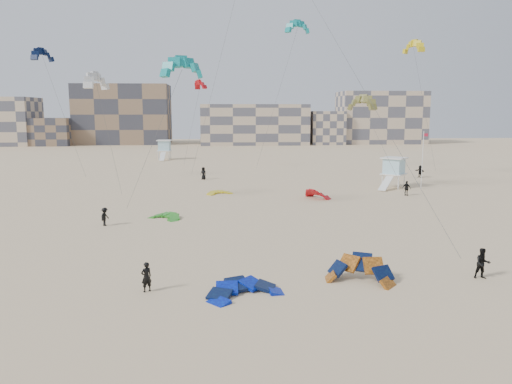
{
  "coord_description": "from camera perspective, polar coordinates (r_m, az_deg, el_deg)",
  "views": [
    {
      "loc": [
        0.22,
        -23.32,
        9.76
      ],
      "look_at": [
        2.21,
        6.0,
        5.04
      ],
      "focal_mm": 35.0,
      "sensor_mm": 36.0,
      "label": 1
    }
  ],
  "objects": [
    {
      "name": "condo_fill_left",
      "position": [
        159.54,
        -22.37,
        6.39
      ],
      "size": [
        12.0,
        10.0,
        8.0
      ],
      "primitive_type": "cube",
      "color": "#81674E",
      "rests_on": "ground"
    },
    {
      "name": "lifeguard_tower_near",
      "position": [
        67.13,
        15.47,
        2.14
      ],
      "size": [
        3.95,
        5.96,
        3.97
      ],
      "rotation": [
        0.0,
        0.0,
        -0.69
      ],
      "color": "white",
      "rests_on": "ground"
    },
    {
      "name": "kite_fly_yellow",
      "position": [
        75.69,
        17.56,
        15.43
      ],
      "size": [
        7.38,
        4.44,
        18.74
      ],
      "rotation": [
        0.0,
        0.0,
        -1.1
      ],
      "color": "gold",
      "rests_on": "ground"
    },
    {
      "name": "kitesurfer_c",
      "position": [
        45.16,
        -16.89,
        -2.71
      ],
      "size": [
        0.9,
        1.17,
        1.6
      ],
      "primitive_type": "imported",
      "rotation": [
        0.0,
        0.0,
        1.24
      ],
      "color": "black",
      "rests_on": "ground"
    },
    {
      "name": "condo_mid",
      "position": [
        153.67,
        -0.23,
        7.73
      ],
      "size": [
        32.0,
        16.0,
        12.0
      ],
      "primitive_type": "cube",
      "color": "#C4AC90",
      "rests_on": "ground"
    },
    {
      "name": "kitesurfer_e",
      "position": [
        73.24,
        -6.03,
        2.14
      ],
      "size": [
        1.05,
        0.88,
        1.82
      ],
      "primitive_type": "imported",
      "rotation": [
        0.0,
        0.0,
        -0.41
      ],
      "color": "black",
      "rests_on": "ground"
    },
    {
      "name": "kitesurfer_f",
      "position": [
        78.98,
        18.24,
        2.25
      ],
      "size": [
        1.23,
        1.79,
        1.86
      ],
      "primitive_type": "imported",
      "rotation": [
        0.0,
        0.0,
        -1.13
      ],
      "color": "black",
      "rests_on": "ground"
    },
    {
      "name": "ground",
      "position": [
        25.28,
        -4.2,
        -13.61
      ],
      "size": [
        320.0,
        320.0,
        0.0
      ],
      "primitive_type": "plane",
      "color": "#CFB78B",
      "rests_on": "ground"
    },
    {
      "name": "condo_east",
      "position": [
        163.11,
        14.04,
        8.25
      ],
      "size": [
        26.0,
        14.0,
        16.0
      ],
      "primitive_type": "cube",
      "color": "#C4AC90",
      "rests_on": "ground"
    },
    {
      "name": "flagpole",
      "position": [
        66.98,
        18.5,
        3.63
      ],
      "size": [
        0.6,
        0.09,
        7.36
      ],
      "color": "white",
      "rests_on": "ground"
    },
    {
      "name": "kite_fly_navy",
      "position": [
        74.65,
        -23.24,
        14.1
      ],
      "size": [
        7.58,
        4.42,
        17.4
      ],
      "rotation": [
        0.0,
        0.0,
        1.06
      ],
      "color": "#081D3B",
      "rests_on": "ground"
    },
    {
      "name": "kite_fly_olive",
      "position": [
        63.32,
        12.02,
        9.79
      ],
      "size": [
        5.39,
        10.63,
        11.18
      ],
      "rotation": [
        0.0,
        0.0,
        -0.79
      ],
      "color": "olive",
      "rests_on": "ground"
    },
    {
      "name": "kite_fly_red",
      "position": [
        84.53,
        -6.39,
        12.01
      ],
      "size": [
        4.9,
        4.15,
        14.33
      ],
      "rotation": [
        0.0,
        0.0,
        2.07
      ],
      "color": "red",
      "rests_on": "ground"
    },
    {
      "name": "kite_ground_red_far",
      "position": [
        57.53,
        6.98,
        -0.7
      ],
      "size": [
        4.55,
        4.52,
        3.13
      ],
      "primitive_type": null,
      "rotation": [
        0.67,
        0.0,
        2.21
      ],
      "color": "red",
      "rests_on": "ground"
    },
    {
      "name": "lifeguard_tower_far",
      "position": [
        105.28,
        -10.42,
        4.76
      ],
      "size": [
        3.0,
        5.58,
        4.04
      ],
      "rotation": [
        0.0,
        0.0,
        -0.05
      ],
      "color": "white",
      "rests_on": "ground"
    },
    {
      "name": "kite_ground_green",
      "position": [
        47.02,
        -10.34,
        -3.0
      ],
      "size": [
        4.36,
        4.4,
        1.55
      ],
      "primitive_type": null,
      "rotation": [
        0.24,
        0.0,
        -0.66
      ],
      "color": "green",
      "rests_on": "ground"
    },
    {
      "name": "kitesurfer_d",
      "position": [
        61.34,
        16.84,
        0.41
      ],
      "size": [
        1.03,
        1.02,
        1.75
      ],
      "primitive_type": "imported",
      "rotation": [
        0.0,
        0.0,
        2.36
      ],
      "color": "black",
      "rests_on": "ground"
    },
    {
      "name": "condo_west_b",
      "position": [
        160.19,
        -14.92,
        8.56
      ],
      "size": [
        28.0,
        14.0,
        18.0
      ],
      "primitive_type": "cube",
      "color": "#81674E",
      "rests_on": "ground"
    },
    {
      "name": "kite_ground_yellow",
      "position": [
        60.25,
        -4.21,
        -0.21
      ],
      "size": [
        3.85,
        3.94,
        0.95
      ],
      "primitive_type": null,
      "rotation": [
        0.13,
        0.0,
        0.42
      ],
      "color": "gold",
      "rests_on": "ground"
    },
    {
      "name": "kite_fly_teal_b",
      "position": [
        81.86,
        4.78,
        18.18
      ],
      "size": [
        8.92,
        4.72,
        23.07
      ],
      "rotation": [
        0.0,
        0.0,
        0.28
      ],
      "color": "#13AEAD",
      "rests_on": "ground"
    },
    {
      "name": "kite_fly_grey",
      "position": [
        54.66,
        -17.8,
        11.84
      ],
      "size": [
        4.17,
        4.19,
        12.86
      ],
      "rotation": [
        0.0,
        0.0,
        1.18
      ],
      "color": "white",
      "rests_on": "ground"
    },
    {
      "name": "kitesurfer_main",
      "position": [
        28.32,
        -12.42,
        -9.46
      ],
      "size": [
        0.73,
        0.68,
        1.67
      ],
      "primitive_type": "imported",
      "rotation": [
        0.0,
        0.0,
        3.74
      ],
      "color": "black",
      "rests_on": "ground"
    },
    {
      "name": "kitesurfer_b",
      "position": [
        32.61,
        24.48,
        -7.45
      ],
      "size": [
        0.96,
        0.79,
        1.84
      ],
      "primitive_type": "imported",
      "rotation": [
        0.0,
        0.0,
        -0.11
      ],
      "color": "black",
      "rests_on": "ground"
    },
    {
      "name": "kite_fly_teal_a",
      "position": [
        47.73,
        -8.45,
        13.69
      ],
      "size": [
        7.68,
        4.93,
        14.11
      ],
      "rotation": [
        0.0,
        0.0,
        0.37
      ],
      "color": "#13AEAD",
      "rests_on": "ground"
    },
    {
      "name": "kite_ground_blue",
      "position": [
        27.5,
        -1.31,
        -11.66
      ],
      "size": [
        5.47,
        5.59,
        2.23
      ],
      "primitive_type": null,
      "rotation": [
        0.27,
        0.0,
        0.41
      ],
      "color": "#002DC8",
      "rests_on": "ground"
    },
    {
      "name": "condo_fill_right",
      "position": [
        154.69,
        8.04,
        7.28
      ],
      "size": [
        10.0,
        10.0,
        10.0
      ],
      "primitive_type": "cube",
      "color": "#C4AC90",
      "rests_on": "ground"
    },
    {
      "name": "kite_ground_orange",
      "position": [
        30.07,
        11.72,
        -10.01
      ],
      "size": [
        5.16,
        5.16,
        3.93
      ],
      "primitive_type": null,
      "rotation": [
        0.81,
        0.0,
        -0.42
      ],
      "color": "orange",
      "rests_on": "ground"
    }
  ]
}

